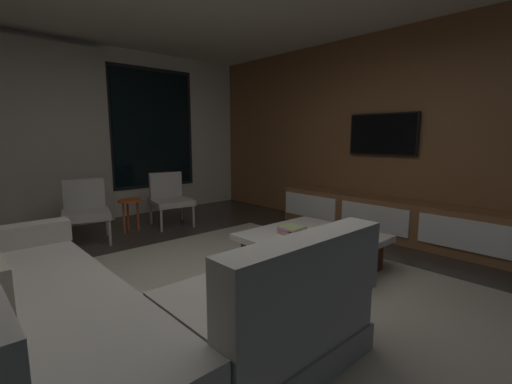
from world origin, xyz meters
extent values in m
plane|color=#332B26|center=(0.00, 0.00, 0.00)|extent=(9.20, 9.20, 0.00)
cube|color=silver|center=(0.00, 3.66, 1.35)|extent=(6.60, 0.12, 2.70)
cube|color=black|center=(1.30, 3.60, 1.45)|extent=(1.52, 0.02, 2.02)
cube|color=black|center=(1.30, 3.58, 1.45)|extent=(1.40, 0.03, 1.90)
cube|color=#BCB5A3|center=(-0.55, 3.48, 1.30)|extent=(2.10, 0.12, 2.60)
cube|color=brown|center=(3.06, 0.00, 1.35)|extent=(0.12, 7.80, 2.70)
cube|color=#ADA391|center=(0.35, -0.10, 0.01)|extent=(3.20, 3.80, 0.01)
cube|color=gray|center=(-1.16, 0.12, 0.09)|extent=(0.90, 2.50, 0.18)
cube|color=#B2ADA3|center=(-1.16, 0.12, 0.30)|extent=(0.86, 2.42, 0.24)
cube|color=#B2ADA3|center=(-1.16, 1.27, 0.51)|extent=(0.90, 0.20, 0.18)
cube|color=gray|center=(-0.18, -0.68, 0.09)|extent=(1.10, 0.90, 0.18)
cube|color=#B2ADA3|center=(-0.18, -0.68, 0.30)|extent=(1.07, 0.86, 0.24)
cube|color=#B2ADA3|center=(-0.18, -1.03, 0.62)|extent=(1.10, 0.20, 0.40)
cube|color=#422211|center=(1.15, -0.02, 0.15)|extent=(1.00, 1.00, 0.30)
cube|color=white|center=(1.15, -0.02, 0.33)|extent=(1.16, 1.16, 0.06)
cube|color=#AA934E|center=(1.03, 0.15, 0.38)|extent=(0.21, 0.18, 0.03)
cube|color=#D14ED3|center=(1.05, 0.16, 0.40)|extent=(0.25, 0.16, 0.02)
cube|color=#ACBD7A|center=(1.03, 0.14, 0.42)|extent=(0.21, 0.21, 0.02)
cylinder|color=#B2ADA0|center=(1.18, 2.19, 0.18)|extent=(0.04, 0.04, 0.36)
cylinder|color=#B2ADA0|center=(0.71, 2.27, 0.18)|extent=(0.04, 0.04, 0.36)
cylinder|color=#B2ADA0|center=(1.27, 2.68, 0.18)|extent=(0.04, 0.04, 0.36)
cylinder|color=#B2ADA0|center=(0.80, 2.76, 0.18)|extent=(0.04, 0.04, 0.36)
cube|color=#B2ADA3|center=(0.99, 2.48, 0.36)|extent=(0.63, 0.65, 0.08)
cube|color=#B2ADA3|center=(1.03, 2.71, 0.59)|extent=(0.49, 0.16, 0.38)
cylinder|color=#B2ADA0|center=(-0.05, 2.13, 0.18)|extent=(0.04, 0.04, 0.36)
cylinder|color=#B2ADA0|center=(-0.51, 2.25, 0.18)|extent=(0.04, 0.04, 0.36)
cylinder|color=#B2ADA0|center=(0.08, 2.61, 0.18)|extent=(0.04, 0.04, 0.36)
cylinder|color=#B2ADA0|center=(-0.38, 2.74, 0.18)|extent=(0.04, 0.04, 0.36)
cube|color=#B2ADA3|center=(-0.21, 2.43, 0.36)|extent=(0.67, 0.68, 0.08)
cube|color=#B2ADA3|center=(-0.15, 2.66, 0.59)|extent=(0.49, 0.20, 0.38)
cylinder|color=#BF4C1E|center=(0.30, 2.55, 0.23)|extent=(0.03, 0.03, 0.46)
cylinder|color=#BF4C1E|center=(0.50, 2.55, 0.23)|extent=(0.03, 0.03, 0.46)
cylinder|color=#BF4C1E|center=(0.40, 2.65, 0.23)|extent=(0.03, 0.03, 0.46)
cylinder|color=#BF4C1E|center=(0.40, 2.55, 0.45)|extent=(0.32, 0.32, 0.02)
cube|color=brown|center=(2.78, 0.10, 0.26)|extent=(0.44, 3.10, 0.52)
cube|color=white|center=(2.55, -0.94, 0.29)|extent=(0.02, 0.93, 0.33)
cube|color=white|center=(2.55, 0.10, 0.29)|extent=(0.02, 0.93, 0.33)
cube|color=white|center=(2.55, 1.15, 0.29)|extent=(0.02, 0.93, 0.33)
cube|color=#352214|center=(2.74, -0.75, 0.12)|extent=(0.33, 0.68, 0.19)
cube|color=#735D54|center=(2.74, -1.01, 0.11)|extent=(0.03, 0.04, 0.16)
cube|color=#7E4289|center=(2.74, -0.91, 0.11)|extent=(0.03, 0.04, 0.16)
cube|color=#736A53|center=(2.74, -0.80, 0.11)|extent=(0.03, 0.04, 0.18)
cube|color=#45717E|center=(2.74, -0.70, 0.10)|extent=(0.03, 0.04, 0.15)
cube|color=#5C615A|center=(2.74, -0.60, 0.12)|extent=(0.03, 0.04, 0.18)
cube|color=#C5D385|center=(2.74, -0.49, 0.11)|extent=(0.03, 0.04, 0.16)
cube|color=black|center=(2.95, 0.25, 1.35)|extent=(0.04, 0.96, 0.56)
cube|color=black|center=(2.95, 0.25, 1.35)|extent=(0.05, 0.92, 0.52)
camera|label=1|loc=(-1.53, -2.13, 1.33)|focal=24.69mm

